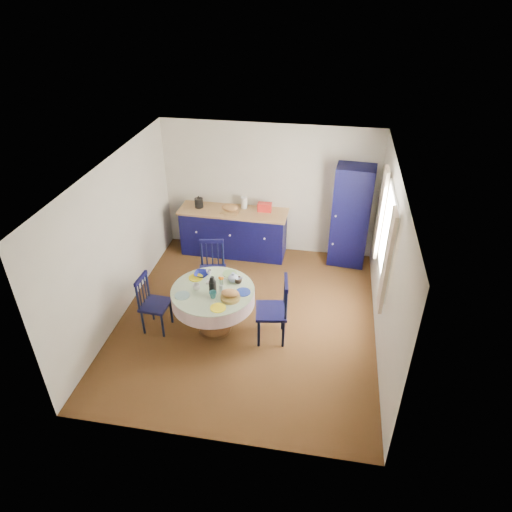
{
  "coord_description": "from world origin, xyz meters",
  "views": [
    {
      "loc": [
        1.1,
        -5.53,
        4.73
      ],
      "look_at": [
        0.11,
        0.2,
        1.07
      ],
      "focal_mm": 32.0,
      "sensor_mm": 36.0,
      "label": 1
    }
  ],
  "objects": [
    {
      "name": "mug_a",
      "position": [
        -0.69,
        -0.34,
        0.79
      ],
      "size": [
        0.11,
        0.11,
        0.09
      ],
      "primitive_type": "imported",
      "color": "silver",
      "rests_on": "dining_table"
    },
    {
      "name": "chair_left",
      "position": [
        -1.36,
        -0.44,
        0.47
      ],
      "size": [
        0.42,
        0.44,
        0.93
      ],
      "rotation": [
        0.0,
        0.0,
        1.51
      ],
      "color": "black",
      "rests_on": "floor"
    },
    {
      "name": "wall_back",
      "position": [
        0.0,
        2.25,
        1.25
      ],
      "size": [
        4.0,
        0.02,
        2.5
      ],
      "primitive_type": "cube",
      "color": "beige",
      "rests_on": "floor"
    },
    {
      "name": "chair_far",
      "position": [
        -0.7,
        0.58,
        0.5
      ],
      "size": [
        0.51,
        0.49,
        0.98
      ],
      "rotation": [
        0.0,
        0.0,
        0.19
      ],
      "color": "black",
      "rests_on": "floor"
    },
    {
      "name": "ceiling",
      "position": [
        0.0,
        0.0,
        2.5
      ],
      "size": [
        4.5,
        4.5,
        0.0
      ],
      "primitive_type": "plane",
      "rotation": [
        3.14,
        0.0,
        0.0
      ],
      "color": "white",
      "rests_on": "wall_back"
    },
    {
      "name": "wall_left",
      "position": [
        -2.0,
        0.0,
        1.25
      ],
      "size": [
        0.02,
        4.5,
        2.5
      ],
      "primitive_type": "cube",
      "color": "beige",
      "rests_on": "floor"
    },
    {
      "name": "chair_right",
      "position": [
        0.48,
        -0.35,
        0.53
      ],
      "size": [
        0.51,
        0.53,
        1.05
      ],
      "rotation": [
        0.0,
        0.0,
        -1.42
      ],
      "color": "black",
      "rests_on": "floor"
    },
    {
      "name": "mug_b",
      "position": [
        -0.4,
        -0.5,
        0.8
      ],
      "size": [
        0.11,
        0.11,
        0.1
      ],
      "primitive_type": "imported",
      "color": "#307071",
      "rests_on": "dining_table"
    },
    {
      "name": "pantry_cabinet",
      "position": [
        1.54,
        2.0,
        0.95
      ],
      "size": [
        0.71,
        0.54,
        1.91
      ],
      "rotation": [
        0.0,
        0.0,
        -0.09
      ],
      "color": "black",
      "rests_on": "floor"
    },
    {
      "name": "dining_table",
      "position": [
        -0.44,
        -0.31,
        0.63
      ],
      "size": [
        1.23,
        1.23,
        1.03
      ],
      "color": "#543518",
      "rests_on": "floor"
    },
    {
      "name": "floor",
      "position": [
        0.0,
        0.0,
        0.0
      ],
      "size": [
        4.5,
        4.5,
        0.0
      ],
      "primitive_type": "plane",
      "color": "black",
      "rests_on": "ground"
    },
    {
      "name": "wall_right",
      "position": [
        2.0,
        0.0,
        1.25
      ],
      "size": [
        0.02,
        4.5,
        2.5
      ],
      "primitive_type": "cube",
      "color": "beige",
      "rests_on": "floor"
    },
    {
      "name": "cobalt_bowl",
      "position": [
        -0.71,
        0.01,
        0.77
      ],
      "size": [
        0.22,
        0.22,
        0.05
      ],
      "primitive_type": "imported",
      "color": "navy",
      "rests_on": "dining_table"
    },
    {
      "name": "mug_c",
      "position": [
        -0.11,
        -0.08,
        0.79
      ],
      "size": [
        0.12,
        0.12,
        0.09
      ],
      "primitive_type": "imported",
      "color": "black",
      "rests_on": "dining_table"
    },
    {
      "name": "window",
      "position": [
        1.95,
        0.3,
        1.52
      ],
      "size": [
        0.1,
        1.74,
        1.45
      ],
      "color": "white",
      "rests_on": "wall_right"
    },
    {
      "name": "kitchen_counter",
      "position": [
        -0.63,
        1.96,
        0.47
      ],
      "size": [
        2.05,
        0.68,
        1.15
      ],
      "rotation": [
        0.0,
        0.0,
        -0.02
      ],
      "color": "black",
      "rests_on": "floor"
    },
    {
      "name": "mug_d",
      "position": [
        -0.6,
        0.06,
        0.79
      ],
      "size": [
        0.09,
        0.09,
        0.08
      ],
      "primitive_type": "imported",
      "color": "silver",
      "rests_on": "dining_table"
    }
  ]
}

